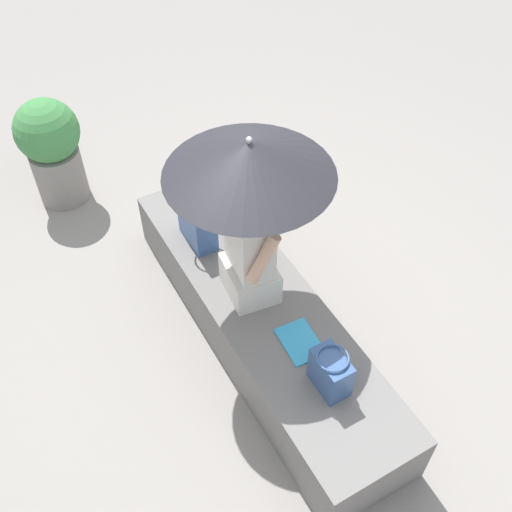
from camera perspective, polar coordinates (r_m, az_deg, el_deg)
name	(u,v)px	position (r m, az deg, el deg)	size (l,w,h in m)	color
ground_plane	(261,338)	(3.98, 0.52, -7.79)	(14.00, 14.00, 0.00)	gray
stone_bench	(262,320)	(3.82, 0.54, -6.07)	(2.47, 0.63, 0.40)	slate
person_seated	(250,246)	(3.42, -0.60, 0.94)	(0.49, 0.32, 0.90)	beige
parasol	(249,159)	(3.01, -0.65, 9.17)	(0.90, 0.90, 1.14)	#B7B7BC
handbag_black	(330,372)	(3.24, 7.06, -10.84)	(0.23, 0.17, 0.27)	#335184
tote_bag_canvas	(197,220)	(3.89, -5.60, 3.42)	(0.30, 0.22, 0.37)	#335184
magazine	(300,342)	(3.48, 4.20, -8.10)	(0.28, 0.20, 0.01)	#339ED1
planter_near	(52,148)	(4.87, -18.77, 9.70)	(0.48, 0.48, 0.88)	gray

